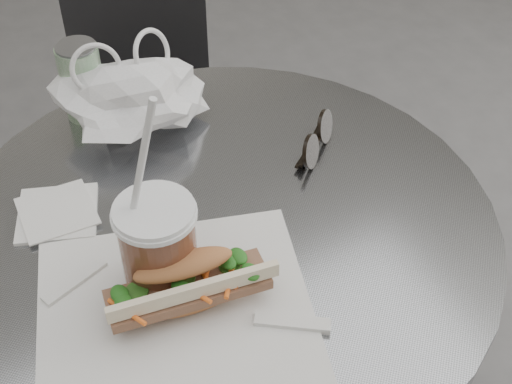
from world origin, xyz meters
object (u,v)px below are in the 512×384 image
chair_far (149,166)px  drink_can (82,81)px  cafe_table (228,338)px  iced_coffee (158,247)px  banh_mi (187,284)px  sunglasses (316,141)px

chair_far → drink_can: drink_can is taller
cafe_table → iced_coffee: 0.37m
chair_far → iced_coffee: size_ratio=2.59×
chair_far → iced_coffee: 0.85m
cafe_table → banh_mi: size_ratio=3.05×
chair_far → sunglasses: size_ratio=7.19×
banh_mi → iced_coffee: size_ratio=0.86×
chair_far → banh_mi: (-0.19, -0.72, 0.45)m
cafe_table → banh_mi: (-0.10, -0.11, 0.32)m
iced_coffee → cafe_table: bearing=30.3°
banh_mi → cafe_table: bearing=56.1°
cafe_table → chair_far: (0.09, 0.61, -0.13)m
sunglasses → chair_far: bearing=61.1°
cafe_table → sunglasses: sunglasses is taller
chair_far → sunglasses: 0.69m
chair_far → drink_can: (-0.17, -0.29, 0.47)m
iced_coffee → sunglasses: size_ratio=2.78×
chair_far → iced_coffee: iced_coffee is taller
banh_mi → drink_can: drink_can is taller
banh_mi → drink_can: (0.01, 0.43, 0.02)m
chair_far → sunglasses: (0.10, -0.54, 0.42)m
cafe_table → sunglasses: bearing=19.4°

